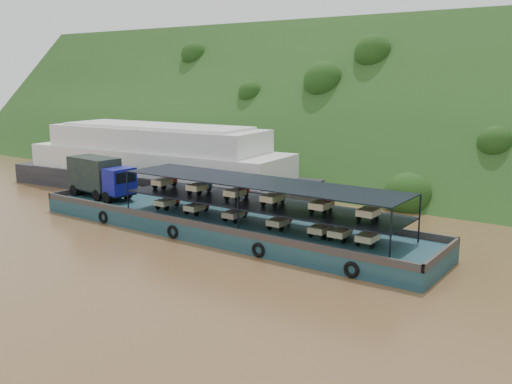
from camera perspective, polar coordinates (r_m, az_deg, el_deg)
The scene contains 4 objects.
ground at distance 42.45m, azimuth -0.13°, elevation -5.22°, with size 160.00×160.00×0.00m, color brown.
hillside at distance 74.05m, azimuth 16.22°, elevation 1.59°, with size 140.00×28.00×28.00m, color #193814.
cargo_barge at distance 46.10m, azimuth -4.95°, elevation -2.33°, with size 35.00×7.18×4.87m.
passenger_ferry at distance 62.27m, azimuth -9.87°, elevation 2.95°, with size 35.96×11.95×7.15m.
Camera 1 is at (23.53, -33.13, 12.28)m, focal length 40.00 mm.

